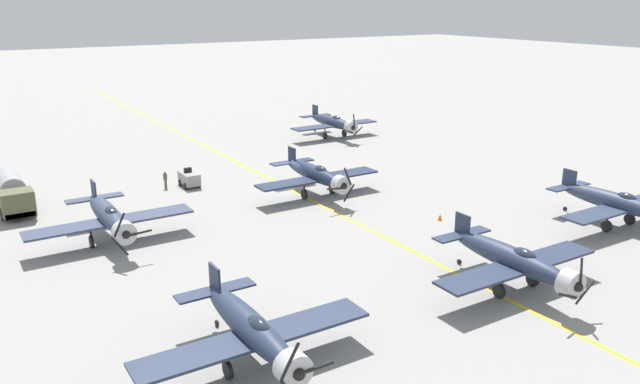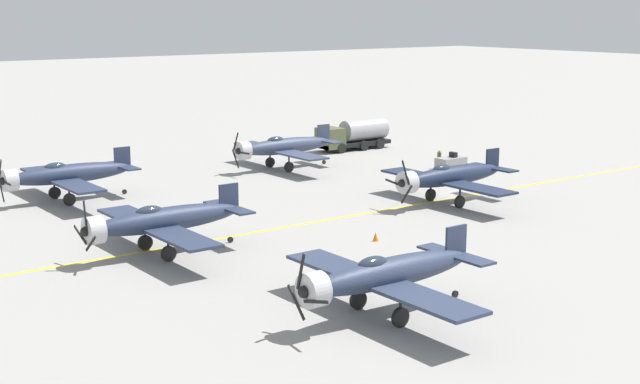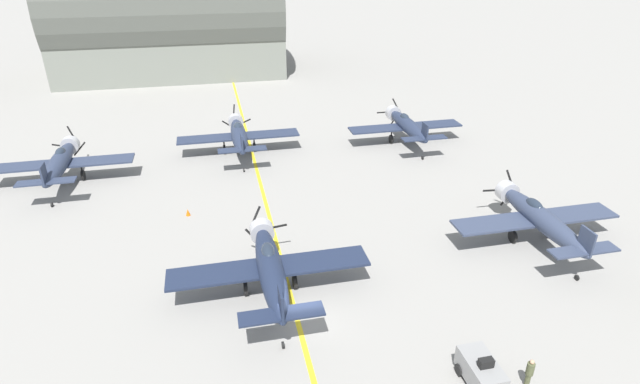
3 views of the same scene
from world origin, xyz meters
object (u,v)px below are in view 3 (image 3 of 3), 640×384
Objects in this scene: airplane_mid_center at (270,267)px; hangar at (169,17)px; tow_tractor at (481,371)px; airplane_far_center at (239,135)px; airplane_far_right at (407,125)px; ground_crew_walking at (529,372)px; airplane_mid_right at (539,217)px; airplane_far_left at (60,162)px; traffic_cone at (188,212)px.

hangar is (-7.56, 61.56, 6.53)m from airplane_mid_center.
tow_tractor is 0.08× the size of hangar.
tow_tractor is at bearing -48.16° from airplane_mid_center.
airplane_mid_center is at bearing -94.37° from airplane_far_center.
airplane_far_right is (17.24, 22.12, 0.00)m from airplane_mid_center.
hangar is at bearing 104.61° from ground_crew_walking.
hangar is at bearing 94.19° from airplane_mid_center.
tow_tractor is at bearing -117.17° from airplane_mid_right.
airplane_far_right is at bearing 49.25° from airplane_mid_center.
airplane_far_left is 43.34m from hangar.
tow_tractor is at bearing -55.29° from traffic_cone.
airplane_mid_right is 13.94m from ground_crew_walking.
airplane_far_right is (32.98, 2.62, 0.00)m from airplane_far_left.
hangar is at bearing 103.11° from tow_tractor.
airplane_far_center is 33.22m from tow_tractor.
ground_crew_walking is 73.96m from hangar.
airplane_far_right is 21.82× the size of traffic_cone.
airplane_far_right is at bearing 26.33° from traffic_cone.
airplane_far_center is at bearing 105.63° from tow_tractor.
airplane_far_right is at bearing 74.91° from tow_tractor.
airplane_mid_right is 21.82× the size of traffic_cone.
airplane_mid_center is at bearing -145.84° from airplane_far_right.
airplane_mid_right is 20.43m from airplane_far_right.
hangar reaches higher than tow_tractor.
airplane_far_left is at bearing 141.85° from traffic_cone.
tow_tractor is 2.24m from ground_crew_walking.
ground_crew_walking is at bearing -52.27° from traffic_cone.
ground_crew_walking is at bearing -75.83° from airplane_far_center.
ground_crew_walking is (-6.25, -31.74, -1.10)m from airplane_far_right.
airplane_far_left reaches higher than airplane_mid_center.
airplane_far_left is 13.72m from traffic_cone.
tow_tractor reaches higher than traffic_cone.
airplane_far_left is at bearing 132.55° from ground_crew_walking.
hangar is at bearing 104.26° from airplane_far_right.
airplane_far_center is 34.47m from ground_crew_walking.
airplane_mid_right is 1.00× the size of airplane_mid_center.
airplane_mid_center is (15.74, -19.50, 0.00)m from airplane_far_left.
ground_crew_walking is 0.05× the size of hangar.
airplane_far_left is 1.00× the size of airplane_far_right.
airplane_mid_right is 4.62× the size of tow_tractor.
airplane_mid_right reaches higher than ground_crew_walking.
airplane_far_center reaches higher than airplane_mid_right.
airplane_far_center reaches higher than ground_crew_walking.
airplane_far_center is 4.62× the size of tow_tractor.
ground_crew_walking is at bearing -44.00° from airplane_mid_center.
hangar is (-7.47, 38.56, 6.53)m from airplane_far_center.
airplane_far_center is at bearing 108.76° from ground_crew_walking.
tow_tractor is at bearing -123.00° from airplane_far_right.
tow_tractor is (8.86, -8.97, -1.22)m from airplane_mid_center.
traffic_cone is (-13.90, 20.06, -0.52)m from tow_tractor.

